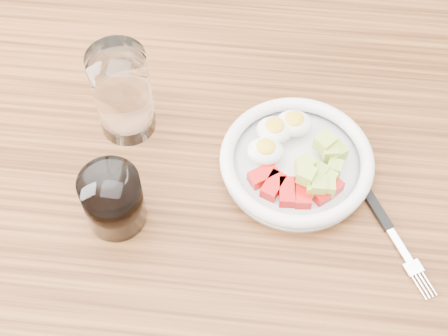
{
  "coord_description": "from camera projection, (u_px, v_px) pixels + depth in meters",
  "views": [
    {
      "loc": [
        0.04,
        -0.42,
        1.47
      ],
      "look_at": [
        -0.01,
        0.01,
        0.8
      ],
      "focal_mm": 50.0,
      "sensor_mm": 36.0,
      "label": 1
    }
  ],
  "objects": [
    {
      "name": "water_glass",
      "position": [
        122.0,
        93.0,
        0.82
      ],
      "size": [
        0.08,
        0.08,
        0.14
      ],
      "primitive_type": "cylinder",
      "color": "white",
      "rests_on": "dining_table"
    },
    {
      "name": "dining_table",
      "position": [
        230.0,
        223.0,
        0.9
      ],
      "size": [
        1.5,
        0.9,
        0.77
      ],
      "color": "brown",
      "rests_on": "ground"
    },
    {
      "name": "fork",
      "position": [
        381.0,
        217.0,
        0.79
      ],
      "size": [
        0.1,
        0.17,
        0.01
      ],
      "color": "black",
      "rests_on": "dining_table"
    },
    {
      "name": "bowl",
      "position": [
        296.0,
        160.0,
        0.82
      ],
      "size": [
        0.2,
        0.2,
        0.05
      ],
      "color": "white",
      "rests_on": "dining_table"
    },
    {
      "name": "coffee_glass",
      "position": [
        113.0,
        200.0,
        0.76
      ],
      "size": [
        0.07,
        0.07,
        0.09
      ],
      "color": "white",
      "rests_on": "dining_table"
    }
  ]
}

